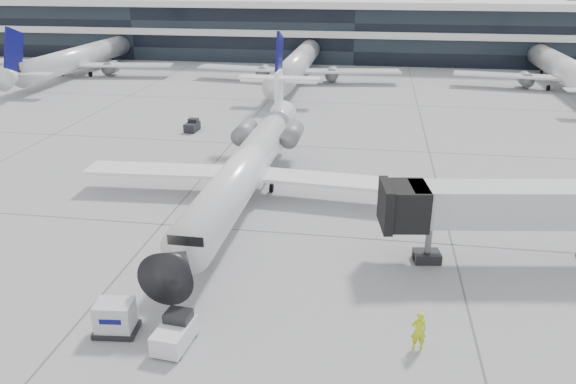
% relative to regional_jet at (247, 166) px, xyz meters
% --- Properties ---
extents(ground, '(220.00, 220.00, 0.00)m').
position_rel_regional_jet_xyz_m(ground, '(5.11, -6.03, -2.61)').
color(ground, gray).
rests_on(ground, ground).
extents(terminal, '(170.00, 22.00, 10.00)m').
position_rel_regional_jet_xyz_m(terminal, '(5.11, 75.97, 2.39)').
color(terminal, black).
rests_on(terminal, ground).
extents(bg_jet_left, '(32.00, 40.00, 9.60)m').
position_rel_regional_jet_xyz_m(bg_jet_left, '(-39.89, 48.97, -2.61)').
color(bg_jet_left, white).
rests_on(bg_jet_left, ground).
extents(bg_jet_center, '(32.00, 40.00, 9.60)m').
position_rel_regional_jet_xyz_m(bg_jet_center, '(-2.89, 48.97, -2.61)').
color(bg_jet_center, white).
rests_on(bg_jet_center, ground).
extents(bg_jet_right, '(32.00, 40.00, 9.60)m').
position_rel_regional_jet_xyz_m(bg_jet_right, '(37.11, 48.97, -2.61)').
color(bg_jet_right, white).
rests_on(bg_jet_right, ground).
extents(regional_jet, '(26.57, 33.05, 7.65)m').
position_rel_regional_jet_xyz_m(regional_jet, '(0.00, 0.00, 0.00)').
color(regional_jet, white).
rests_on(regional_jet, ground).
extents(jet_bridge, '(16.16, 5.33, 5.19)m').
position_rel_regional_jet_xyz_m(jet_bridge, '(19.08, -7.66, 1.17)').
color(jet_bridge, '#A6A9AB').
rests_on(jet_bridge, ground).
extents(ramp_worker, '(0.82, 0.62, 2.03)m').
position_rel_regional_jet_xyz_m(ramp_worker, '(12.23, -17.39, -1.60)').
color(ramp_worker, '#C3DF17').
rests_on(ramp_worker, ground).
extents(baggage_tug, '(1.68, 2.58, 1.56)m').
position_rel_regional_jet_xyz_m(baggage_tug, '(0.71, -18.94, -1.91)').
color(baggage_tug, white).
rests_on(baggage_tug, ground).
extents(cargo_uld, '(2.23, 1.74, 1.70)m').
position_rel_regional_jet_xyz_m(cargo_uld, '(-2.54, -18.46, -1.76)').
color(cargo_uld, black).
rests_on(cargo_uld, ground).
extents(traffic_cone, '(0.39, 0.39, 0.50)m').
position_rel_regional_jet_xyz_m(traffic_cone, '(-0.21, 4.10, -2.37)').
color(traffic_cone, orange).
rests_on(traffic_cone, ground).
extents(far_tug, '(1.39, 2.18, 1.34)m').
position_rel_regional_jet_xyz_m(far_tug, '(-10.34, 17.74, -2.01)').
color(far_tug, black).
rests_on(far_tug, ground).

